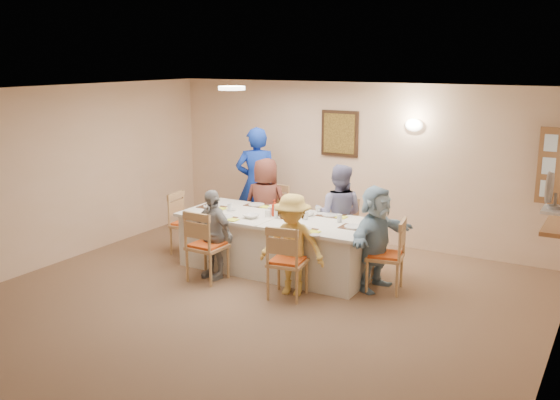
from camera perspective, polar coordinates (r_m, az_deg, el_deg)
The scene contains 47 objects.
ground at distance 7.24m, azimuth -4.20°, elevation -10.49°, with size 7.00×7.00×0.00m, color brown.
room_walls at distance 6.78m, azimuth -4.41°, elevation 1.33°, with size 7.00×7.00×7.00m.
wall_picture at distance 9.90m, azimuth 5.47°, elevation 6.07°, with size 0.62×0.05×0.72m.
wall_sconce at distance 9.42m, azimuth 12.14°, elevation 6.72°, with size 0.26×0.09×0.18m, color white.
ceiling_light at distance 8.46m, azimuth -4.44°, elevation 10.16°, with size 0.36×0.36×0.05m, color white.
shutter_door at distance 8.80m, azimuth 24.25°, elevation 2.80°, with size 0.55×0.04×1.00m, color brown.
fan_shelf at distance 6.74m, azimuth 23.79°, elevation -0.84°, with size 0.22×0.36×0.03m, color white.
desk_fan at distance 6.71m, azimuth 23.65°, elevation 0.43°, with size 0.30×0.30×0.28m, color #A5A5A8, non-canonical shape.
dining_table at distance 8.56m, azimuth -0.21°, elevation -3.99°, with size 2.69×1.14×0.76m, color silver.
chair_back_left at distance 9.49m, azimuth -0.94°, elevation -1.61°, with size 0.47×0.47×0.98m, color tan, non-canonical shape.
chair_back_right at distance 8.97m, azimuth 5.68°, elevation -2.82°, with size 0.43×0.43×0.90m, color tan, non-canonical shape.
chair_front_left at distance 8.21m, azimuth -6.66°, elevation -4.09°, with size 0.46×0.46×0.96m, color tan, non-canonical shape.
chair_front_right at distance 7.59m, azimuth 0.70°, elevation -5.56°, with size 0.45×0.45×0.93m, color tan, non-canonical shape.
chair_left_end at distance 9.38m, azimuth -8.45°, elevation -2.11°, with size 0.44×0.44×0.92m, color tan, non-canonical shape.
chair_right_end at distance 7.91m, azimuth 9.59°, elevation -4.95°, with size 0.45×0.45×0.94m, color tan, non-canonical shape.
diner_back_left at distance 9.34m, azimuth -1.32°, elevation -0.46°, with size 0.76×0.56×1.42m, color #5B2C23.
diner_back_right at distance 8.79m, azimuth 5.39°, elevation -1.33°, with size 0.79×0.67×1.43m, color gray.
diner_front_left at distance 8.27m, azimuth -6.19°, elevation -3.11°, with size 0.75×0.43×1.20m, color #999999.
diner_front_right at distance 7.64m, azimuth 1.14°, elevation -4.11°, with size 0.89×0.61×1.27m, color #F6C95A.
diner_right_end at distance 7.90m, azimuth 8.76°, elevation -3.44°, with size 0.63×1.29×1.34m, color #9CC0D8.
caregiver at distance 9.92m, azimuth -2.15°, elevation 1.49°, with size 0.79×0.71×1.81m, color #1335AC.
placemat_fl at distance 8.43m, azimuth -5.18°, elevation -1.62°, with size 0.33×0.24×0.01m, color #472B19.
plate_fl at distance 8.43m, azimuth -5.18°, elevation -1.55°, with size 0.25×0.25×0.02m, color white.
napkin_fl at distance 8.29m, azimuth -4.36°, elevation -1.81°, with size 0.14×0.14×0.01m, color #EFFF35.
placemat_fr at distance 7.83m, azimuth 2.06°, elevation -2.72°, with size 0.34×0.26×0.01m, color #472B19.
plate_fr at distance 7.82m, azimuth 2.06°, elevation -2.65°, with size 0.23×0.23×0.01m, color white.
napkin_fr at distance 7.70m, azimuth 3.07°, elevation -2.94°, with size 0.15×0.15×0.01m, color #EFFF35.
placemat_bl at distance 9.11m, azimuth -2.17°, elevation -0.47°, with size 0.32×0.24×0.01m, color #472B19.
plate_bl at distance 9.11m, azimuth -2.17°, elevation -0.41°, with size 0.23×0.23×0.01m, color white.
napkin_bl at distance 8.97m, azimuth -1.36°, elevation -0.62°, with size 0.13×0.13×0.01m, color #EFFF35.
placemat_br at distance 8.55m, azimuth 4.68°, elevation -1.39°, with size 0.36×0.27×0.01m, color #472B19.
plate_br at distance 8.55m, azimuth 4.68°, elevation -1.33°, with size 0.26×0.26×0.02m, color white.
napkin_br at distance 8.44m, azimuth 5.64°, elevation -1.57°, with size 0.14×0.14×0.01m, color #EFFF35.
placemat_le at distance 9.04m, azimuth -6.26°, elevation -0.64°, with size 0.38×0.28×0.01m, color #472B19.
plate_le at distance 9.04m, azimuth -6.27°, elevation -0.58°, with size 0.24×0.24×0.02m, color white.
napkin_le at distance 8.90m, azimuth -5.52°, elevation -0.80°, with size 0.15×0.15×0.01m, color #EFFF35.
placemat_re at distance 7.98m, azimuth 6.77°, elevation -2.50°, with size 0.35×0.26×0.01m, color #472B19.
plate_re at distance 7.98m, azimuth 6.78°, elevation -2.43°, with size 0.24×0.24×0.02m, color white.
napkin_re at distance 7.87m, azimuth 7.84°, elevation -2.70°, with size 0.14×0.14×0.01m, color #EFFF35.
teacup_a at distance 8.56m, azimuth -5.82°, elevation -1.15°, with size 0.13×0.13×0.08m, color white.
teacup_b at distance 8.69m, azimuth 3.51°, elevation -0.88°, with size 0.12×0.12×0.08m, color white.
bowl_a at distance 8.39m, azimuth -2.67°, elevation -1.49°, with size 0.23×0.23×0.05m, color white.
bowl_b at distance 8.51m, azimuth 2.58°, elevation -1.27°, with size 0.22×0.22×0.05m, color white.
condiment_ketchup at distance 8.47m, azimuth -0.51°, elevation -0.72°, with size 0.09×0.09×0.23m, color #B7270F.
condiment_brown at distance 8.47m, azimuth 0.16°, elevation -0.77°, with size 0.13×0.13×0.21m, color #402911.
condiment_malt at distance 8.34m, azimuth 0.30°, elevation -1.20°, with size 0.12×0.12×0.15m, color #402911.
drinking_glass at distance 8.56m, azimuth -0.92°, elevation -0.97°, with size 0.06×0.06×0.09m, color silver.
Camera 1 is at (3.74, -5.49, 2.88)m, focal length 40.00 mm.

